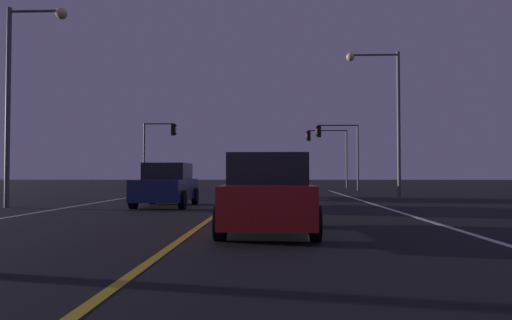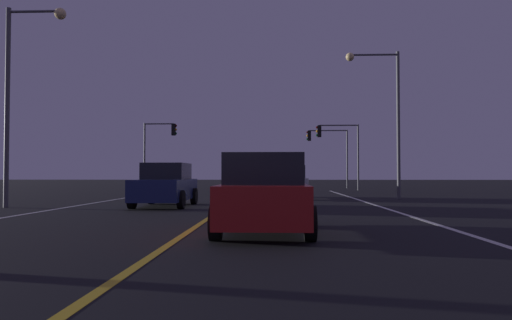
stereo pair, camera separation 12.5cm
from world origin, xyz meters
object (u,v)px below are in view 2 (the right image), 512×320
at_px(traffic_light_near_left, 160,141).
at_px(street_lamp_right_far, 385,104).
at_px(traffic_light_far_right, 327,144).
at_px(street_lamp_left_mid, 22,79).
at_px(car_oncoming, 166,185).
at_px(traffic_light_near_right, 337,141).
at_px(car_ahead_far, 288,183).
at_px(car_lead_same_lane, 264,195).

relative_size(traffic_light_near_left, street_lamp_right_far, 0.68).
xyz_separation_m(traffic_light_far_right, street_lamp_left_mid, (-14.15, -24.12, 1.03)).
bearing_deg(car_oncoming, street_lamp_right_far, 121.35).
distance_m(traffic_light_near_left, traffic_light_far_right, 14.52).
relative_size(traffic_light_near_right, street_lamp_right_far, 0.66).
xyz_separation_m(traffic_light_near_right, traffic_light_near_left, (-13.62, -0.00, 0.08)).
bearing_deg(traffic_light_near_left, street_lamp_left_mid, -92.17).
bearing_deg(car_ahead_far, street_lamp_right_far, -89.54).
relative_size(traffic_light_near_right, street_lamp_left_mid, 0.66).
bearing_deg(traffic_light_near_left, traffic_light_far_right, 22.25).
bearing_deg(car_lead_same_lane, car_ahead_far, -3.66).
bearing_deg(traffic_light_far_right, car_lead_same_lane, 81.32).
height_order(car_oncoming, traffic_light_far_right, traffic_light_far_right).
bearing_deg(car_oncoming, traffic_light_near_left, -165.37).
xyz_separation_m(traffic_light_near_right, street_lamp_left_mid, (-14.33, -18.62, 1.12)).
bearing_deg(car_oncoming, traffic_light_near_right, 152.93).
height_order(traffic_light_near_right, street_lamp_right_far, street_lamp_right_far).
bearing_deg(traffic_light_far_right, traffic_light_near_right, 91.86).
height_order(traffic_light_far_right, street_lamp_right_far, street_lamp_right_far).
bearing_deg(traffic_light_far_right, car_ahead_far, 77.28).
bearing_deg(car_ahead_far, car_oncoming, 140.48).
distance_m(car_oncoming, street_lamp_left_mid, 6.75).
bearing_deg(traffic_light_far_right, car_oncoming, 69.10).
xyz_separation_m(car_ahead_far, car_lead_same_lane, (-0.90, -14.11, 0.00)).
height_order(car_ahead_far, street_lamp_left_mid, street_lamp_left_mid).
height_order(car_lead_same_lane, street_lamp_right_far, street_lamp_right_far).
distance_m(traffic_light_near_right, traffic_light_far_right, 5.50).
height_order(traffic_light_near_right, traffic_light_far_right, traffic_light_far_right).
bearing_deg(traffic_light_near_right, car_oncoming, 62.93).
distance_m(car_oncoming, street_lamp_right_far, 12.36).
xyz_separation_m(car_ahead_far, street_lamp_right_far, (4.99, 0.04, 4.07)).
xyz_separation_m(traffic_light_near_right, street_lamp_right_far, (0.95, -11.57, 1.14)).
relative_size(car_oncoming, traffic_light_near_right, 0.86).
relative_size(car_ahead_far, street_lamp_right_far, 0.57).
height_order(car_ahead_far, traffic_light_far_right, traffic_light_far_right).
height_order(traffic_light_far_right, street_lamp_left_mid, street_lamp_left_mid).
distance_m(car_ahead_far, car_oncoming, 7.82).
relative_size(car_lead_same_lane, traffic_light_near_left, 0.83).
bearing_deg(street_lamp_right_far, car_lead_same_lane, 67.40).
relative_size(car_ahead_far, car_lead_same_lane, 1.00).
distance_m(car_oncoming, traffic_light_far_right, 24.96).
bearing_deg(car_ahead_far, traffic_light_near_right, -19.18).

